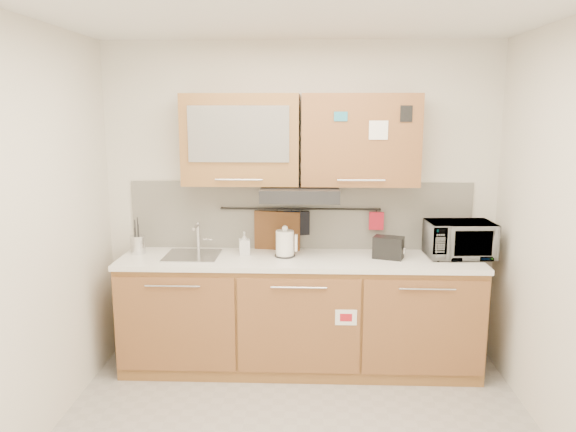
{
  "coord_description": "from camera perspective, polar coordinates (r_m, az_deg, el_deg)",
  "views": [
    {
      "loc": [
        0.07,
        -3.06,
        2.07
      ],
      "look_at": [
        -0.09,
        1.05,
        1.28
      ],
      "focal_mm": 35.0,
      "sensor_mm": 36.0,
      "label": 1
    }
  ],
  "objects": [
    {
      "name": "toaster",
      "position": [
        4.43,
        10.16,
        -3.14
      ],
      "size": [
        0.26,
        0.2,
        0.17
      ],
      "rotation": [
        0.0,
        0.0,
        -0.33
      ],
      "color": "black",
      "rests_on": "countertop"
    },
    {
      "name": "kettle",
      "position": [
        4.41,
        -0.3,
        -2.88
      ],
      "size": [
        0.18,
        0.16,
        0.25
      ],
      "rotation": [
        0.0,
        0.0,
        -0.14
      ],
      "color": "white",
      "rests_on": "countertop"
    },
    {
      "name": "base_cabinet",
      "position": [
        4.57,
        1.16,
        -10.46
      ],
      "size": [
        2.8,
        0.64,
        0.88
      ],
      "color": "olive",
      "rests_on": "floor"
    },
    {
      "name": "countertop",
      "position": [
        4.41,
        1.18,
        -4.48
      ],
      "size": [
        2.82,
        0.62,
        0.04
      ],
      "primitive_type": "cube",
      "color": "white",
      "rests_on": "base_cabinet"
    },
    {
      "name": "dark_pouch",
      "position": [
        4.59,
        1.42,
        -0.75
      ],
      "size": [
        0.13,
        0.07,
        0.19
      ],
      "primitive_type": "cube",
      "rotation": [
        0.0,
        0.0,
        0.28
      ],
      "color": "black",
      "rests_on": "utensil_rail"
    },
    {
      "name": "wall_back",
      "position": [
        4.63,
        1.27,
        1.32
      ],
      "size": [
        3.2,
        0.0,
        3.2
      ],
      "primitive_type": "plane",
      "rotation": [
        1.57,
        0.0,
        0.0
      ],
      "color": "silver",
      "rests_on": "ground"
    },
    {
      "name": "soap_bottle",
      "position": [
        4.49,
        -4.46,
        -2.78
      ],
      "size": [
        0.1,
        0.1,
        0.18
      ],
      "primitive_type": "imported",
      "rotation": [
        0.0,
        0.0,
        0.2
      ],
      "color": "#999999",
      "rests_on": "countertop"
    },
    {
      "name": "wall_left",
      "position": [
        3.57,
        -25.8,
        -2.64
      ],
      "size": [
        0.0,
        3.0,
        3.0
      ],
      "primitive_type": "plane",
      "rotation": [
        1.57,
        0.0,
        1.57
      ],
      "color": "silver",
      "rests_on": "ground"
    },
    {
      "name": "range_hood",
      "position": [
        4.36,
        1.23,
        2.33
      ],
      "size": [
        0.6,
        0.46,
        0.1
      ],
      "primitive_type": "cube",
      "color": "black",
      "rests_on": "upper_cabinets"
    },
    {
      "name": "microwave",
      "position": [
        4.59,
        17.02,
        -2.3
      ],
      "size": [
        0.53,
        0.37,
        0.28
      ],
      "primitive_type": "imported",
      "rotation": [
        0.0,
        0.0,
        0.07
      ],
      "color": "#999999",
      "rests_on": "countertop"
    },
    {
      "name": "ceiling",
      "position": [
        3.11,
        0.9,
        20.73
      ],
      "size": [
        3.2,
        3.2,
        0.0
      ],
      "primitive_type": "plane",
      "rotation": [
        3.14,
        0.0,
        0.0
      ],
      "color": "white",
      "rests_on": "wall_back"
    },
    {
      "name": "backsplash",
      "position": [
        4.63,
        1.26,
        0.07
      ],
      "size": [
        2.8,
        0.02,
        0.56
      ],
      "primitive_type": "cube",
      "color": "silver",
      "rests_on": "countertop"
    },
    {
      "name": "pot_holder",
      "position": [
        4.62,
        8.96,
        -0.5
      ],
      "size": [
        0.12,
        0.03,
        0.15
      ],
      "primitive_type": "cube",
      "rotation": [
        0.0,
        0.0,
        -0.08
      ],
      "color": "#AE1728",
      "rests_on": "utensil_rail"
    },
    {
      "name": "utensil_crock",
      "position": [
        4.66,
        -15.0,
        -2.79
      ],
      "size": [
        0.13,
        0.13,
        0.29
      ],
      "rotation": [
        0.0,
        0.0,
        0.07
      ],
      "color": "silver",
      "rests_on": "countertop"
    },
    {
      "name": "cutting_board",
      "position": [
        4.63,
        -1.11,
        -2.4
      ],
      "size": [
        0.38,
        0.08,
        0.47
      ],
      "primitive_type": "cube",
      "rotation": [
        0.0,
        0.0,
        -0.15
      ],
      "color": "brown",
      "rests_on": "utensil_rail"
    },
    {
      "name": "oven_mitt",
      "position": [
        4.6,
        0.34,
        -0.88
      ],
      "size": [
        0.13,
        0.04,
        0.22
      ],
      "primitive_type": "cube",
      "rotation": [
        0.0,
        0.0,
        0.09
      ],
      "color": "navy",
      "rests_on": "utensil_rail"
    },
    {
      "name": "upper_cabinets",
      "position": [
        4.39,
        1.2,
        7.77
      ],
      "size": [
        1.82,
        0.37,
        0.7
      ],
      "color": "olive",
      "rests_on": "wall_back"
    },
    {
      "name": "sink",
      "position": [
        4.52,
        -9.67,
        -3.95
      ],
      "size": [
        0.42,
        0.4,
        0.26
      ],
      "color": "silver",
      "rests_on": "countertop"
    },
    {
      "name": "utensil_rail",
      "position": [
        4.59,
        1.26,
        0.72
      ],
      "size": [
        1.3,
        0.02,
        0.02
      ],
      "primitive_type": "cylinder",
      "rotation": [
        0.0,
        1.57,
        0.0
      ],
      "color": "black",
      "rests_on": "backsplash"
    }
  ]
}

